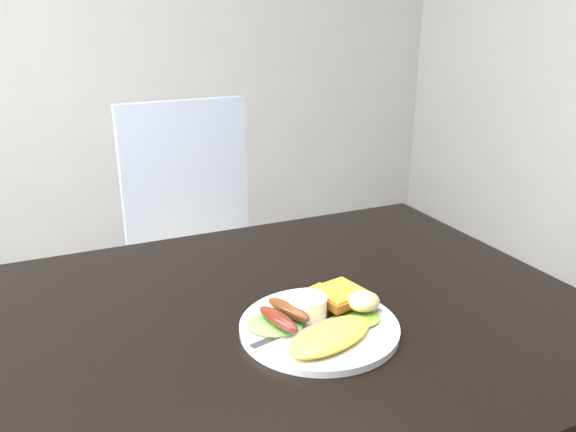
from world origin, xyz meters
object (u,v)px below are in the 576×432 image
dining_chair (206,270)px  dining_table (238,332)px  plate (319,327)px  person (79,206)px

dining_chair → dining_table: bearing=-105.6°
plate → dining_chair: bearing=85.8°
dining_chair → person: person is taller
dining_table → dining_chair: size_ratio=2.78×
dining_table → person: bearing=105.0°
dining_chair → plate: (-0.07, -0.92, 0.31)m
dining_table → plate: bearing=-36.8°
plate → person: bearing=110.8°
dining_chair → plate: 0.97m
dining_table → plate: size_ratio=4.79×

